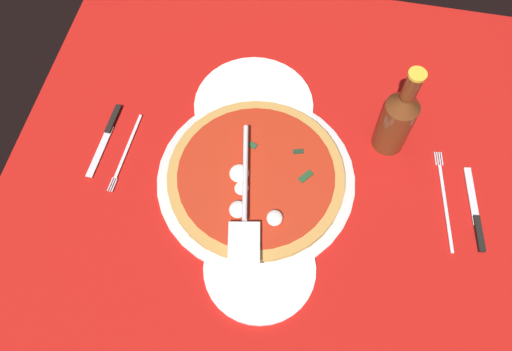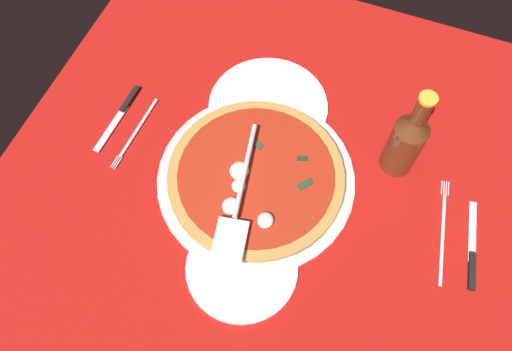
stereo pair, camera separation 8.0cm
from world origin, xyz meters
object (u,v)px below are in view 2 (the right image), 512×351
at_px(pizza, 256,176).
at_px(place_setting_far, 128,123).
at_px(pizza_server, 239,200).
at_px(dinner_plate_left, 241,267).
at_px(place_setting_near, 457,243).
at_px(beer_bottle, 406,141).
at_px(dinner_plate_right, 268,106).

bearing_deg(pizza, place_setting_far, 84.91).
height_order(pizza, pizza_server, pizza_server).
relative_size(dinner_plate_left, place_setting_far, 1.05).
bearing_deg(place_setting_near, place_setting_far, 79.68).
height_order(pizza_server, beer_bottle, beer_bottle).
xyz_separation_m(dinner_plate_right, pizza, (-0.17, -0.04, 0.01)).
distance_m(dinner_plate_left, pizza_server, 0.13).
distance_m(dinner_plate_left, pizza, 0.18).
bearing_deg(place_setting_near, dinner_plate_left, 108.64).
height_order(dinner_plate_right, place_setting_far, place_setting_far).
bearing_deg(place_setting_far, dinner_plate_right, 121.70).
height_order(dinner_plate_left, place_setting_near, place_setting_near).
relative_size(place_setting_near, place_setting_far, 1.09).
distance_m(place_setting_far, beer_bottle, 0.57).
xyz_separation_m(pizza_server, place_setting_near, (0.08, -0.41, -0.04)).
height_order(dinner_plate_left, pizza, pizza).
relative_size(dinner_plate_left, pizza_server, 0.71).
bearing_deg(pizza, dinner_plate_right, 12.61).
distance_m(dinner_plate_left, beer_bottle, 0.39).
distance_m(dinner_plate_right, place_setting_near, 0.47).
relative_size(dinner_plate_right, place_setting_far, 1.30).
relative_size(dinner_plate_right, beer_bottle, 1.11).
xyz_separation_m(dinner_plate_left, beer_bottle, (0.32, -0.21, 0.09)).
bearing_deg(dinner_plate_left, pizza_server, 23.46).
height_order(dinner_plate_left, beer_bottle, beer_bottle).
relative_size(dinner_plate_left, pizza, 0.59).
relative_size(dinner_plate_right, place_setting_near, 1.20).
relative_size(dinner_plate_left, place_setting_near, 0.97).
xyz_separation_m(pizza_server, place_setting_far, (0.10, 0.29, -0.04)).
relative_size(pizza, beer_bottle, 1.53).
relative_size(pizza, pizza_server, 1.20).
bearing_deg(dinner_plate_left, place_setting_far, 58.88).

